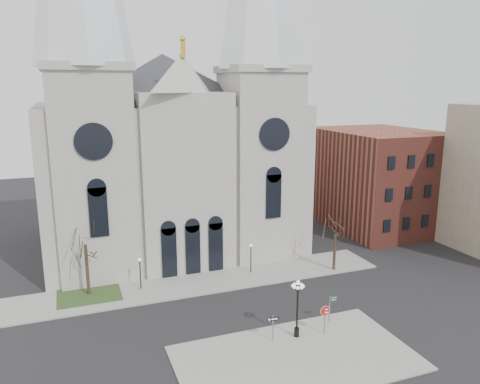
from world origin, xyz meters
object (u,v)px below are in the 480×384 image
object	(u,v)px
one_way_sign	(273,324)
street_name_sign	(330,307)
globe_lamp	(298,301)
stop_sign	(325,314)

from	to	relation	value
one_way_sign	street_name_sign	distance (m)	6.08
one_way_sign	street_name_sign	bearing A→B (deg)	17.60
globe_lamp	stop_sign	bearing A→B (deg)	-10.41
globe_lamp	one_way_sign	world-z (taller)	globe_lamp
globe_lamp	street_name_sign	world-z (taller)	globe_lamp
stop_sign	one_way_sign	bearing A→B (deg)	-161.79
stop_sign	one_way_sign	xyz separation A→B (m)	(-4.45, 0.52, -0.33)
globe_lamp	one_way_sign	distance (m)	2.65
stop_sign	street_name_sign	bearing A→B (deg)	71.96
stop_sign	one_way_sign	distance (m)	4.49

